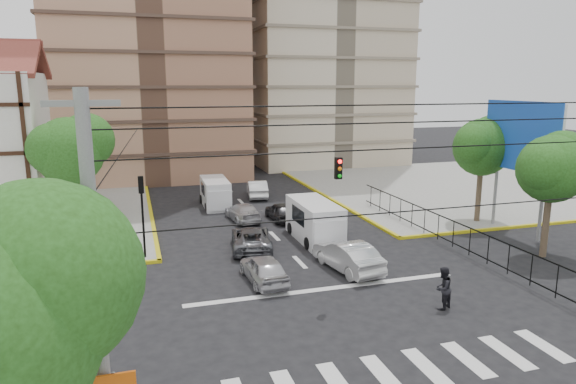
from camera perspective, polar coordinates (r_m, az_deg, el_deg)
name	(u,v)px	position (r m, az deg, el deg)	size (l,w,h in m)	color
ground	(336,299)	(23.01, 5.32, -11.77)	(160.00, 160.00, 0.00)	black
sidewalk_ne	(456,187)	(49.32, 18.12, 0.58)	(26.00, 26.00, 0.15)	gray
crosswalk_stripes	(405,371)	(18.22, 12.89, -18.77)	(12.00, 2.40, 0.01)	silver
stop_line	(326,289)	(24.03, 4.22, -10.68)	(13.00, 0.40, 0.01)	silver
park_fence	(452,249)	(30.87, 17.78, -6.08)	(0.10, 22.50, 1.66)	black
billboard	(522,139)	(34.19, 24.55, 5.41)	(0.36, 6.20, 8.10)	slate
tree_park_a	(553,166)	(30.49, 27.37, 2.62)	(4.41, 3.60, 6.83)	#473828
tree_park_c	(483,144)	(36.33, 20.90, 4.96)	(4.65, 3.80, 7.25)	#473828
tree_tudor	(71,148)	(35.89, -23.01, 4.53)	(5.39, 4.40, 7.43)	#473828
traffic_light_nw	(142,203)	(27.93, -15.91, -1.20)	(0.28, 0.22, 4.40)	black
traffic_light_hanging	(359,174)	(19.52, 7.91, 2.01)	(18.00, 9.12, 0.92)	black
utility_pole_sw	(98,306)	(11.39, -20.35, -11.81)	(1.40, 0.28, 9.00)	slate
van_right_lane	(316,223)	(30.61, 3.13, -3.42)	(2.20, 5.24, 2.36)	silver
van_left_lane	(216,194)	(39.57, -8.04, -0.20)	(1.99, 4.73, 2.11)	silver
car_silver_front_left	(264,269)	(24.54, -2.70, -8.50)	(1.58, 3.93, 1.34)	#B3B3B8
car_white_front_right	(347,256)	(26.17, 6.63, -7.06)	(1.60, 4.59, 1.51)	silver
car_grey_mid_left	(251,238)	(29.34, -4.11, -5.13)	(2.15, 4.67, 1.30)	slate
car_silver_rear_left	(243,212)	(35.41, -5.03, -2.24)	(1.71, 4.21, 1.22)	#BAB9BE
car_darkgrey_mid_right	(281,211)	(35.39, -0.78, -2.17)	(1.50, 3.73, 1.27)	#27272A
car_white_rear_right	(257,189)	(42.77, -3.47, 0.38)	(1.52, 4.35, 1.43)	white
pedestrian_crosswalk	(443,288)	(22.60, 16.83, -10.19)	(0.89, 0.69, 1.82)	black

